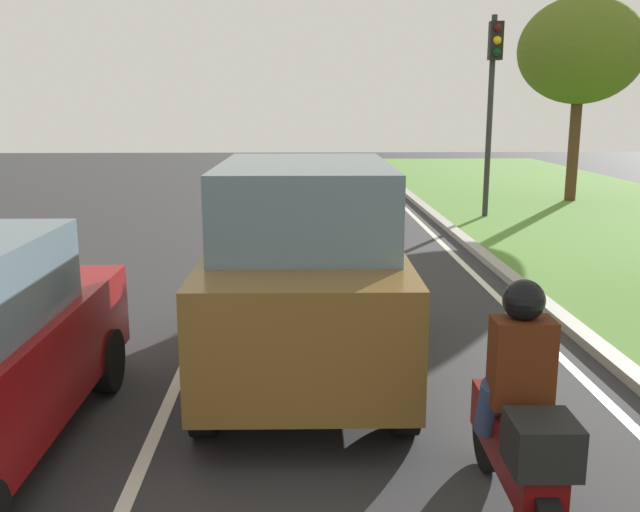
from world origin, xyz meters
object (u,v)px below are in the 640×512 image
car_suv_ahead (305,267)px  rider_person (520,359)px  motorcycle (517,448)px  tree_roadside_far (581,51)px  traffic_light_near_right (493,82)px

car_suv_ahead → rider_person: car_suv_ahead is taller
motorcycle → rider_person: bearing=88.7°
tree_roadside_far → car_suv_ahead: bearing=-121.2°
car_suv_ahead → traffic_light_near_right: 11.50m
motorcycle → traffic_light_near_right: traffic_light_near_right is taller
motorcycle → traffic_light_near_right: bearing=77.1°
motorcycle → tree_roadside_far: (6.64, 16.19, 3.78)m
motorcycle → traffic_light_near_right: (3.32, 13.18, 2.83)m
car_suv_ahead → tree_roadside_far: 15.84m
traffic_light_near_right → tree_roadside_far: 4.59m
traffic_light_near_right → rider_person: bearing=-104.2°
car_suv_ahead → rider_person: bearing=-63.0°
motorcycle → tree_roadside_far: tree_roadside_far is taller
rider_person → tree_roadside_far: (6.64, 16.14, 3.16)m
traffic_light_near_right → tree_roadside_far: tree_roadside_far is taller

